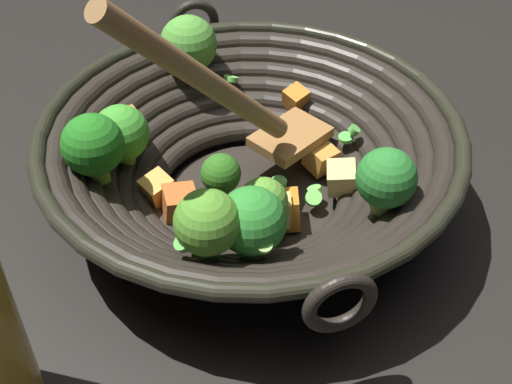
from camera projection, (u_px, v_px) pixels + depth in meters
ground_plane at (251, 206)px, 0.66m from camera, size 4.00×4.00×0.00m
wok at (248, 156)px, 0.62m from camera, size 0.38×0.38×0.26m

